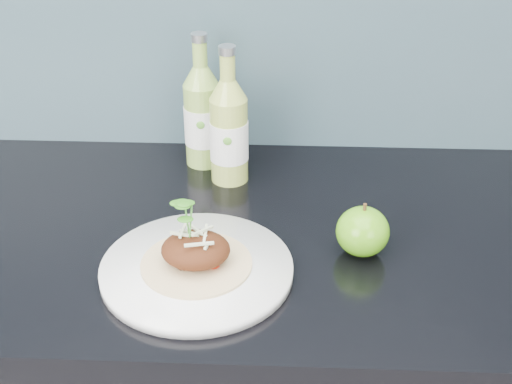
% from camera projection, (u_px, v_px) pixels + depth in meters
% --- Properties ---
extents(dinner_plate, '(0.28, 0.28, 0.02)m').
position_uv_depth(dinner_plate, '(197.00, 269.00, 0.99)').
color(dinner_plate, white).
rests_on(dinner_plate, kitchen_counter).
extents(pork_taco, '(0.16, 0.16, 0.10)m').
position_uv_depth(pork_taco, '(196.00, 248.00, 0.97)').
color(pork_taco, tan).
rests_on(pork_taco, dinner_plate).
extents(green_apple, '(0.08, 0.08, 0.08)m').
position_uv_depth(green_apple, '(363.00, 231.00, 1.02)').
color(green_apple, '#489210').
rests_on(green_apple, kitchen_counter).
extents(cider_bottle_left, '(0.08, 0.08, 0.24)m').
position_uv_depth(cider_bottle_left, '(202.00, 116.00, 1.23)').
color(cider_bottle_left, '#8DB44B').
rests_on(cider_bottle_left, kitchen_counter).
extents(cider_bottle_right, '(0.07, 0.07, 0.24)m').
position_uv_depth(cider_bottle_right, '(229.00, 131.00, 1.18)').
color(cider_bottle_right, '#A1B44B').
rests_on(cider_bottle_right, kitchen_counter).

